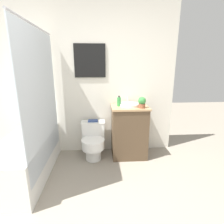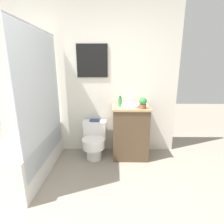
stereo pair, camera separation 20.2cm
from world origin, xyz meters
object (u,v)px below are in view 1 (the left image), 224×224
toilet (93,140)px  book_on_tank (93,121)px  potted_plant (142,102)px  sink (130,105)px  soap_bottle (119,102)px

toilet → book_on_tank: size_ratio=3.62×
potted_plant → sink: bearing=137.8°
sink → book_on_tank: bearing=172.4°
soap_bottle → book_on_tank: 0.56m
book_on_tank → soap_bottle: bearing=-11.6°
sink → soap_bottle: soap_bottle is taller
soap_bottle → sink: bearing=2.5°
sink → soap_bottle: size_ratio=2.11×
soap_bottle → potted_plant: bearing=-22.7°
sink → book_on_tank: size_ratio=2.16×
soap_bottle → book_on_tank: size_ratio=1.02×
toilet → potted_plant: (0.77, -0.10, 0.66)m
sink → potted_plant: (0.17, -0.15, 0.07)m
toilet → book_on_tank: bearing=90.0°
toilet → soap_bottle: soap_bottle is taller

